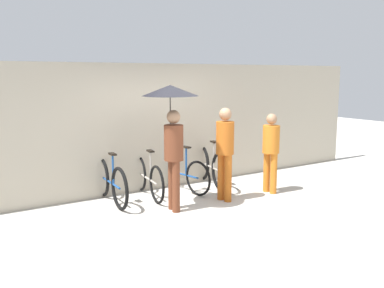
% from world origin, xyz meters
% --- Properties ---
extents(ground_plane, '(30.00, 30.00, 0.00)m').
position_xyz_m(ground_plane, '(0.00, 0.00, 0.00)').
color(ground_plane, '#B7B2A8').
extents(back_wall, '(10.85, 0.12, 2.47)m').
position_xyz_m(back_wall, '(0.00, 2.04, 1.24)').
color(back_wall, '#B2A893').
rests_on(back_wall, ground).
extents(parked_bicycle_0, '(0.44, 1.70, 0.99)m').
position_xyz_m(parked_bicycle_0, '(-1.10, 1.60, 0.38)').
color(parked_bicycle_0, black).
rests_on(parked_bicycle_0, ground).
extents(parked_bicycle_1, '(0.44, 1.64, 1.08)m').
position_xyz_m(parked_bicycle_1, '(-0.37, 1.59, 0.37)').
color(parked_bicycle_1, black).
rests_on(parked_bicycle_1, ground).
extents(parked_bicycle_2, '(0.47, 1.69, 0.99)m').
position_xyz_m(parked_bicycle_2, '(0.37, 1.65, 0.36)').
color(parked_bicycle_2, black).
rests_on(parked_bicycle_2, ground).
extents(parked_bicycle_3, '(0.51, 1.71, 0.97)m').
position_xyz_m(parked_bicycle_3, '(1.10, 1.65, 0.40)').
color(parked_bicycle_3, black).
rests_on(parked_bicycle_3, ground).
extents(pedestrian_leading, '(0.94, 0.94, 2.09)m').
position_xyz_m(pedestrian_leading, '(-0.36, 0.69, 1.61)').
color(pedestrian_leading, brown).
rests_on(pedestrian_leading, ground).
extents(pedestrian_center, '(0.32, 0.32, 1.68)m').
position_xyz_m(pedestrian_center, '(0.69, 0.61, 0.99)').
color(pedestrian_center, '#B25619').
rests_on(pedestrian_center, ground).
extents(pedestrian_trailing, '(0.32, 0.32, 1.53)m').
position_xyz_m(pedestrian_trailing, '(1.74, 0.56, 0.89)').
color(pedestrian_trailing, '#C66B1E').
rests_on(pedestrian_trailing, ground).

